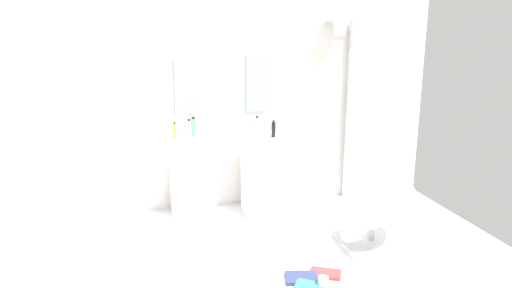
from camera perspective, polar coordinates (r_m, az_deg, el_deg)
name	(u,v)px	position (r m, az deg, el deg)	size (l,w,h in m)	color
ground_plane	(253,277)	(3.82, -0.41, -16.38)	(4.80, 3.60, 0.04)	silver
rear_partition	(220,90)	(4.97, -4.50, 6.77)	(4.80, 0.10, 2.60)	silver
pedestal_sink_left	(190,176)	(4.72, -8.23, -4.03)	(0.48, 0.48, 0.97)	white
pedestal_sink_right	(263,172)	(4.83, 0.85, -3.47)	(0.48, 0.48, 0.97)	white
vanity_mirror_left	(185,85)	(4.85, -8.90, 7.34)	(0.22, 0.03, 0.61)	#8C9EA8
vanity_mirror_right	(256,83)	(4.96, 0.01, 7.63)	(0.22, 0.03, 0.61)	#8C9EA8
shower_column	(352,107)	(5.30, 11.93, 4.55)	(0.49, 0.24, 2.05)	#B7BABF
lounge_chair	(373,210)	(4.26, 14.41, -8.02)	(1.05, 1.05, 0.65)	#B7BABF
towel_rack	(52,199)	(3.93, -24.24, -6.33)	(0.37, 0.22, 0.95)	#B7BABF
area_rug	(313,287)	(3.68, 7.16, -17.33)	(1.06, 0.77, 0.01)	beige
magazine_red	(326,273)	(3.82, 8.71, -15.75)	(0.24, 0.15, 0.03)	#B73838
magazine_teal	(311,287)	(3.63, 6.87, -17.43)	(0.23, 0.15, 0.03)	teal
magazine_navy	(301,278)	(3.74, 5.73, -16.40)	(0.25, 0.19, 0.03)	navy
coffee_mug	(323,283)	(3.64, 8.43, -16.82)	(0.08, 0.08, 0.09)	white
soap_bottle_green	(194,127)	(4.72, -7.83, 2.12)	(0.05, 0.05, 0.20)	#59996B
soap_bottle_black	(273,129)	(4.62, 2.21, 1.85)	(0.04, 0.04, 0.18)	black
soap_bottle_white	(189,128)	(4.72, -8.39, 1.98)	(0.05, 0.05, 0.18)	white
soap_bottle_grey	(257,125)	(4.85, 0.15, 2.42)	(0.05, 0.05, 0.18)	#99999E
soap_bottle_amber	(175,131)	(4.61, -10.15, 1.61)	(0.04, 0.04, 0.18)	#C68C38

